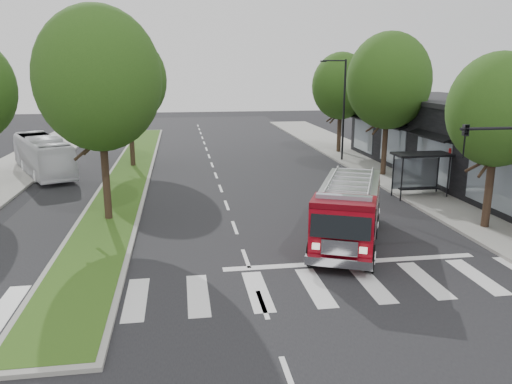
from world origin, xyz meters
TOP-DOWN VIEW (x-y plane):
  - ground at (0.00, 0.00)m, footprint 140.00×140.00m
  - sidewalk_right at (12.50, 10.00)m, footprint 5.00×80.00m
  - median at (-6.00, 18.00)m, footprint 3.00×50.00m
  - storefront_row at (17.00, 10.00)m, footprint 8.00×30.00m
  - bus_shelter at (11.20, 8.15)m, footprint 3.20×1.60m
  - tree_right_near at (11.50, 2.00)m, footprint 4.40×4.40m
  - tree_right_mid at (11.50, 14.00)m, footprint 5.60×5.60m
  - tree_right_far at (11.50, 24.00)m, footprint 5.00×5.00m
  - tree_median_near at (-6.00, 6.00)m, footprint 5.80×5.80m
  - tree_median_far at (-6.00, 20.00)m, footprint 5.60×5.60m
  - streetlight_right_far at (10.35, 20.00)m, footprint 2.11×0.20m
  - fire_engine at (4.60, 1.31)m, footprint 5.38×8.30m
  - city_bus at (-12.00, 18.25)m, footprint 6.23×9.89m

SIDE VIEW (x-z plane):
  - ground at x=0.00m, z-range 0.00..0.00m
  - sidewalk_right at x=12.50m, z-range 0.00..0.15m
  - median at x=-6.00m, z-range 0.00..0.16m
  - fire_engine at x=4.60m, z-range -0.06..2.72m
  - city_bus at x=-12.00m, z-range 0.00..2.74m
  - bus_shelter at x=11.20m, z-range 0.73..3.34m
  - storefront_row at x=17.00m, z-range 0.00..5.00m
  - streetlight_right_far at x=10.35m, z-range 0.48..8.48m
  - tree_right_near at x=11.50m, z-range 1.48..9.53m
  - tree_right_far at x=11.50m, z-range 1.47..10.20m
  - tree_right_mid at x=11.50m, z-range 1.63..11.35m
  - tree_median_far at x=-6.00m, z-range 1.63..11.35m
  - tree_median_near at x=-6.00m, z-range 1.73..11.89m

